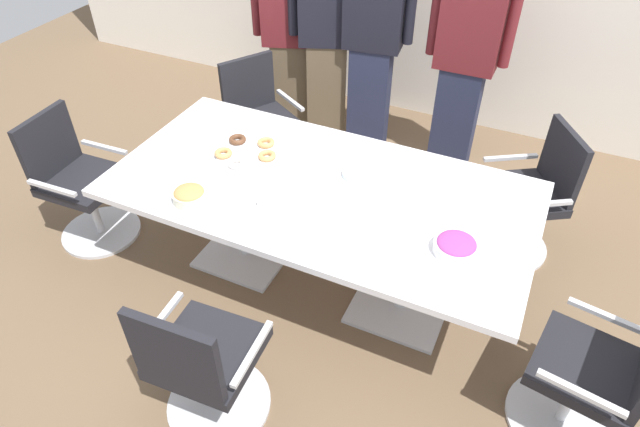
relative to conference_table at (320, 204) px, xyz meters
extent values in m
cube|color=brown|center=(0.00, 0.00, -0.63)|extent=(10.00, 10.00, 0.01)
cube|color=silver|center=(0.00, 0.00, 0.10)|extent=(2.40, 1.20, 0.04)
cube|color=silver|center=(-0.55, 0.00, -0.61)|extent=(0.56, 0.56, 0.02)
cylinder|color=silver|center=(-0.55, 0.00, -0.26)|extent=(0.09, 0.09, 0.69)
cube|color=silver|center=(0.55, 0.00, -0.61)|extent=(0.56, 0.56, 0.02)
cylinder|color=silver|center=(0.55, 0.00, -0.26)|extent=(0.09, 0.09, 0.69)
cylinder|color=silver|center=(-0.10, -1.05, -0.61)|extent=(0.57, 0.57, 0.02)
cylinder|color=silver|center=(-0.10, -1.05, -0.40)|extent=(0.05, 0.05, 0.41)
cube|color=black|center=(-0.10, -1.05, -0.17)|extent=(0.49, 0.49, 0.06)
cube|color=black|center=(-0.08, -1.26, 0.07)|extent=(0.44, 0.07, 0.42)
cube|color=silver|center=(-0.34, -1.06, -0.05)|extent=(0.05, 0.37, 0.02)
cube|color=silver|center=(0.15, -1.03, -0.05)|extent=(0.05, 0.37, 0.02)
cylinder|color=silver|center=(1.54, -0.38, -0.61)|extent=(0.62, 0.62, 0.02)
cylinder|color=silver|center=(1.54, -0.38, -0.40)|extent=(0.05, 0.05, 0.41)
cube|color=black|center=(1.54, -0.38, -0.17)|extent=(0.53, 0.53, 0.06)
cube|color=silver|center=(1.50, -0.62, -0.05)|extent=(0.37, 0.09, 0.02)
cube|color=silver|center=(1.58, -0.14, -0.05)|extent=(0.37, 0.09, 0.02)
cylinder|color=silver|center=(1.05, 0.81, -0.61)|extent=(0.74, 0.74, 0.02)
cylinder|color=silver|center=(1.05, 0.81, -0.40)|extent=(0.05, 0.05, 0.41)
cube|color=black|center=(1.05, 0.81, -0.17)|extent=(0.63, 0.63, 0.06)
cube|color=black|center=(1.22, 0.92, 0.07)|extent=(0.27, 0.39, 0.42)
cube|color=silver|center=(1.18, 0.60, -0.05)|extent=(0.33, 0.22, 0.02)
cube|color=silver|center=(0.92, 1.02, -0.05)|extent=(0.33, 0.22, 0.02)
cylinder|color=silver|center=(-0.89, 0.88, -0.61)|extent=(0.74, 0.74, 0.02)
cylinder|color=silver|center=(-0.89, 0.88, -0.40)|extent=(0.05, 0.05, 0.41)
cube|color=black|center=(-0.89, 0.88, -0.17)|extent=(0.63, 0.63, 0.06)
cube|color=black|center=(-1.07, 0.99, 0.07)|extent=(0.26, 0.40, 0.42)
cube|color=silver|center=(-0.77, 1.09, -0.05)|extent=(0.33, 0.21, 0.02)
cube|color=silver|center=(-1.02, 0.67, -0.05)|extent=(0.33, 0.21, 0.02)
cylinder|color=silver|center=(-1.60, -0.27, -0.61)|extent=(0.57, 0.57, 0.02)
cylinder|color=silver|center=(-1.60, -0.27, -0.40)|extent=(0.05, 0.05, 0.41)
cube|color=black|center=(-1.60, -0.27, -0.17)|extent=(0.48, 0.48, 0.06)
cube|color=black|center=(-1.81, -0.28, 0.07)|extent=(0.06, 0.44, 0.42)
cube|color=silver|center=(-1.61, -0.02, -0.05)|extent=(0.37, 0.05, 0.02)
cube|color=silver|center=(-1.58, -0.51, -0.05)|extent=(0.37, 0.05, 0.02)
cube|color=brown|center=(-1.02, 1.60, -0.23)|extent=(0.37, 0.30, 0.80)
cube|color=maroon|center=(-1.02, 1.60, 0.49)|extent=(0.49, 0.35, 0.63)
cylinder|color=maroon|center=(-0.77, 1.69, 0.52)|extent=(0.10, 0.10, 0.57)
cube|color=brown|center=(-0.68, 1.60, -0.20)|extent=(0.37, 0.30, 0.86)
cube|color=black|center=(-0.68, 1.60, 0.57)|extent=(0.49, 0.37, 0.68)
cube|color=#232842|center=(-0.31, 1.62, -0.19)|extent=(0.34, 0.24, 0.88)
cube|color=black|center=(-0.31, 1.62, 0.60)|extent=(0.46, 0.27, 0.70)
cylinder|color=black|center=(-0.05, 1.66, 0.64)|extent=(0.09, 0.09, 0.63)
cube|color=#232842|center=(0.41, 1.66, -0.21)|extent=(0.32, 0.20, 0.84)
cube|color=maroon|center=(0.41, 1.66, 0.55)|extent=(0.44, 0.22, 0.66)
cylinder|color=maroon|center=(0.67, 1.66, 0.58)|extent=(0.08, 0.08, 0.60)
cylinder|color=maroon|center=(0.14, 1.65, 0.58)|extent=(0.08, 0.08, 0.60)
cylinder|color=beige|center=(-0.59, -0.41, 0.15)|extent=(0.19, 0.19, 0.06)
ellipsoid|color=tan|center=(-0.59, -0.41, 0.18)|extent=(0.16, 0.16, 0.05)
cylinder|color=white|center=(0.82, -0.20, 0.15)|extent=(0.22, 0.22, 0.06)
ellipsoid|color=#9E3D8E|center=(0.82, -0.20, 0.18)|extent=(0.19, 0.19, 0.05)
cylinder|color=white|center=(-0.54, 0.10, 0.13)|extent=(0.38, 0.38, 0.01)
torus|color=tan|center=(-0.40, 0.11, 0.15)|extent=(0.11, 0.11, 0.03)
torus|color=tan|center=(-0.48, 0.23, 0.15)|extent=(0.11, 0.11, 0.03)
torus|color=brown|center=(-0.66, 0.19, 0.15)|extent=(0.11, 0.11, 0.03)
torus|color=tan|center=(-0.65, 0.02, 0.15)|extent=(0.11, 0.11, 0.03)
torus|color=white|center=(-0.53, -0.04, 0.15)|extent=(0.11, 0.11, 0.03)
cylinder|color=white|center=(0.16, 0.19, 0.13)|extent=(0.19, 0.19, 0.01)
cylinder|color=silver|center=(0.16, 0.19, 0.13)|extent=(0.19, 0.19, 0.01)
cylinder|color=white|center=(0.16, 0.19, 0.14)|extent=(0.19, 0.19, 0.01)
cylinder|color=silver|center=(0.16, 0.19, 0.15)|extent=(0.19, 0.19, 0.01)
cylinder|color=white|center=(0.16, 0.19, 0.15)|extent=(0.19, 0.19, 0.01)
cube|color=white|center=(-0.14, -0.22, 0.15)|extent=(0.18, 0.18, 0.06)
camera|label=1|loc=(1.04, -2.23, 2.01)|focal=30.71mm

